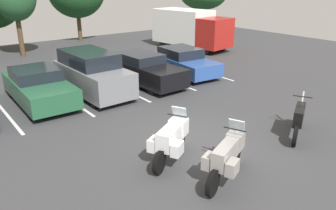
{
  "coord_description": "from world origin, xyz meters",
  "views": [
    {
      "loc": [
        -6.61,
        -7.0,
        4.96
      ],
      "look_at": [
        -0.22,
        1.31,
        0.98
      ],
      "focal_mm": 35.63,
      "sensor_mm": 36.0,
      "label": 1
    }
  ],
  "objects_px": {
    "motorcycle_third": "(227,155)",
    "car_grey": "(92,74)",
    "car_green": "(39,87)",
    "car_black": "(143,69)",
    "car_blue": "(183,61)",
    "box_truck": "(190,28)",
    "motorcycle_second": "(299,119)",
    "motorcycle_touring": "(171,138)"
  },
  "relations": [
    {
      "from": "car_grey",
      "to": "car_blue",
      "type": "height_order",
      "value": "car_grey"
    },
    {
      "from": "motorcycle_second",
      "to": "car_grey",
      "type": "relative_size",
      "value": 0.45
    },
    {
      "from": "motorcycle_third",
      "to": "car_grey",
      "type": "height_order",
      "value": "car_grey"
    },
    {
      "from": "motorcycle_touring",
      "to": "motorcycle_second",
      "type": "distance_m",
      "value": 4.54
    },
    {
      "from": "motorcycle_touring",
      "to": "motorcycle_second",
      "type": "xyz_separation_m",
      "value": [
        4.34,
        -1.32,
        -0.08
      ]
    },
    {
      "from": "car_grey",
      "to": "car_black",
      "type": "distance_m",
      "value": 2.78
    },
    {
      "from": "motorcycle_third",
      "to": "car_green",
      "type": "xyz_separation_m",
      "value": [
        -2.02,
        8.82,
        0.04
      ]
    },
    {
      "from": "car_black",
      "to": "motorcycle_touring",
      "type": "bearing_deg",
      "value": -117.68
    },
    {
      "from": "motorcycle_second",
      "to": "car_black",
      "type": "relative_size",
      "value": 0.42
    },
    {
      "from": "motorcycle_touring",
      "to": "car_grey",
      "type": "distance_m",
      "value": 6.91
    },
    {
      "from": "motorcycle_second",
      "to": "car_blue",
      "type": "distance_m",
      "value": 8.59
    },
    {
      "from": "car_green",
      "to": "car_black",
      "type": "xyz_separation_m",
      "value": [
        5.07,
        -0.32,
        0.03
      ]
    },
    {
      "from": "car_black",
      "to": "motorcycle_third",
      "type": "bearing_deg",
      "value": -109.76
    },
    {
      "from": "motorcycle_second",
      "to": "car_blue",
      "type": "xyz_separation_m",
      "value": [
        1.97,
        8.36,
        0.09
      ]
    },
    {
      "from": "car_black",
      "to": "box_truck",
      "type": "bearing_deg",
      "value": 34.85
    },
    {
      "from": "motorcycle_second",
      "to": "car_green",
      "type": "bearing_deg",
      "value": 124.34
    },
    {
      "from": "motorcycle_second",
      "to": "car_black",
      "type": "distance_m",
      "value": 8.22
    },
    {
      "from": "motorcycle_touring",
      "to": "motorcycle_second",
      "type": "relative_size",
      "value": 0.93
    },
    {
      "from": "motorcycle_touring",
      "to": "motorcycle_second",
      "type": "height_order",
      "value": "motorcycle_touring"
    },
    {
      "from": "car_blue",
      "to": "car_black",
      "type": "bearing_deg",
      "value": -176.16
    },
    {
      "from": "motorcycle_second",
      "to": "car_grey",
      "type": "distance_m",
      "value": 8.9
    },
    {
      "from": "car_black",
      "to": "car_green",
      "type": "bearing_deg",
      "value": 176.34
    },
    {
      "from": "car_black",
      "to": "motorcycle_second",
      "type": "bearing_deg",
      "value": -84.82
    },
    {
      "from": "motorcycle_second",
      "to": "car_blue",
      "type": "relative_size",
      "value": 0.44
    },
    {
      "from": "car_blue",
      "to": "box_truck",
      "type": "xyz_separation_m",
      "value": [
        5.14,
        5.29,
        0.81
      ]
    },
    {
      "from": "motorcycle_third",
      "to": "car_grey",
      "type": "xyz_separation_m",
      "value": [
        0.28,
        8.48,
        0.3
      ]
    },
    {
      "from": "motorcycle_touring",
      "to": "box_truck",
      "type": "relative_size",
      "value": 0.3
    },
    {
      "from": "motorcycle_touring",
      "to": "motorcycle_third",
      "type": "xyz_separation_m",
      "value": [
        0.55,
        -1.63,
        -0.02
      ]
    },
    {
      "from": "box_truck",
      "to": "motorcycle_touring",
      "type": "bearing_deg",
      "value": -132.89
    },
    {
      "from": "car_green",
      "to": "car_black",
      "type": "distance_m",
      "value": 5.08
    },
    {
      "from": "motorcycle_second",
      "to": "car_green",
      "type": "height_order",
      "value": "car_green"
    },
    {
      "from": "motorcycle_touring",
      "to": "car_black",
      "type": "height_order",
      "value": "car_black"
    },
    {
      "from": "car_blue",
      "to": "motorcycle_touring",
      "type": "bearing_deg",
      "value": -131.86
    },
    {
      "from": "car_blue",
      "to": "box_truck",
      "type": "relative_size",
      "value": 0.74
    },
    {
      "from": "car_green",
      "to": "car_grey",
      "type": "height_order",
      "value": "car_grey"
    },
    {
      "from": "motorcycle_second",
      "to": "motorcycle_third",
      "type": "relative_size",
      "value": 0.95
    },
    {
      "from": "motorcycle_second",
      "to": "motorcycle_touring",
      "type": "bearing_deg",
      "value": 163.1
    },
    {
      "from": "car_green",
      "to": "car_blue",
      "type": "height_order",
      "value": "car_green"
    },
    {
      "from": "car_grey",
      "to": "motorcycle_second",
      "type": "bearing_deg",
      "value": -66.73
    },
    {
      "from": "car_grey",
      "to": "car_black",
      "type": "xyz_separation_m",
      "value": [
        2.77,
        0.01,
        -0.23
      ]
    },
    {
      "from": "motorcycle_touring",
      "to": "car_blue",
      "type": "bearing_deg",
      "value": 48.14
    },
    {
      "from": "car_green",
      "to": "car_grey",
      "type": "distance_m",
      "value": 2.34
    }
  ]
}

